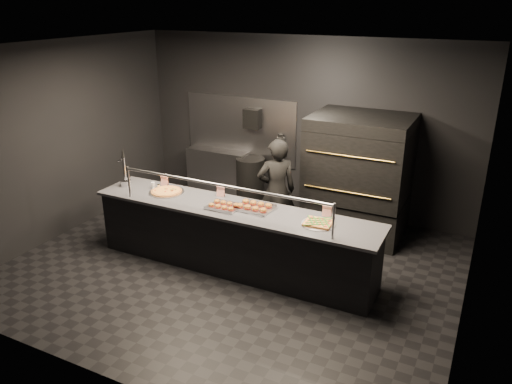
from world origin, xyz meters
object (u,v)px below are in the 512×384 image
towel_dispenser (253,119)px  trash_bin (250,181)px  slider_tray_a (224,206)px  square_pizza (318,223)px  service_counter (233,238)px  pizza_oven (358,175)px  slider_tray_b (254,207)px  round_pizza (167,191)px  beer_tap (125,175)px  worker (276,191)px  prep_shelf (218,173)px  fire_extinguisher (281,149)px

towel_dispenser → trash_bin: size_ratio=0.41×
slider_tray_a → square_pizza: slider_tray_a is taller
service_counter → pizza_oven: 2.30m
towel_dispenser → slider_tray_b: (1.18, -2.31, -0.60)m
service_counter → round_pizza: (-1.13, 0.06, 0.47)m
towel_dispenser → round_pizza: towel_dispenser is taller
beer_tap → slider_tray_a: bearing=-2.4°
towel_dispenser → worker: bearing=-51.2°
pizza_oven → square_pizza: 1.90m
pizza_oven → worker: pizza_oven is taller
towel_dispenser → service_counter: bearing=-69.4°
round_pizza → square_pizza: bearing=-1.4°
prep_shelf → fire_extinguisher: 1.39m
square_pizza → service_counter: bearing=-180.0°
prep_shelf → slider_tray_a: (1.50, -2.39, 0.50)m
trash_bin → round_pizza: bearing=-97.0°
prep_shelf → slider_tray_b: size_ratio=2.15×
slider_tray_a → worker: worker is taller
worker → square_pizza: bearing=99.5°
slider_tray_b → pizza_oven: bearing=63.2°
round_pizza → trash_bin: round_pizza is taller
towel_dispenser → beer_tap: (-0.94, -2.38, -0.46)m
slider_tray_a → towel_dispenser: bearing=108.0°
service_counter → worker: bearing=80.7°
prep_shelf → beer_tap: (-0.24, -2.31, 0.64)m
slider_tray_b → trash_bin: (-1.15, 2.14, -0.52)m
towel_dispenser → worker: size_ratio=0.21×
round_pizza → trash_bin: size_ratio=0.60×
slider_tray_b → worker: bearing=96.4°
towel_dispenser → slider_tray_a: (0.80, -2.46, -0.60)m
square_pizza → trash_bin: square_pizza is taller
towel_dispenser → worker: (1.07, -1.33, -0.73)m
slider_tray_b → worker: (-0.11, 0.97, -0.13)m
towel_dispenser → slider_tray_a: bearing=-72.0°
prep_shelf → fire_extinguisher: bearing=3.7°
round_pizza → slider_tray_a: size_ratio=1.12×
prep_shelf → slider_tray_a: size_ratio=2.61×
prep_shelf → square_pizza: square_pizza is taller
fire_extinguisher → slider_tray_a: size_ratio=1.10×
towel_dispenser → square_pizza: towel_dispenser is taller
fire_extinguisher → square_pizza: (1.57, -2.40, -0.12)m
service_counter → towel_dispenser: 2.78m
slider_tray_b → slider_tray_a: bearing=-158.5°
square_pizza → prep_shelf: bearing=140.5°
pizza_oven → square_pizza: (0.02, -1.90, -0.03)m
towel_dispenser → slider_tray_a: 2.65m
worker → beer_tap: bearing=-7.7°
towel_dispenser → beer_tap: 2.60m
round_pizza → pizza_oven: bearing=38.4°
pizza_oven → slider_tray_b: pizza_oven is taller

